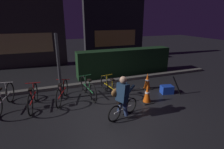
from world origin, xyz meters
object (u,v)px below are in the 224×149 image
Objects in this scene: parked_bike_leftmost at (4,99)px; parked_bike_center_left at (62,92)px; street_post at (59,68)px; blue_crate at (167,90)px; parked_bike_left_mid at (33,98)px; parked_bike_center_right at (88,88)px; parked_bike_right_mid at (110,87)px; closed_umbrella at (177,85)px; traffic_cone_near at (147,94)px; cyclist at (122,97)px; traffic_cone_far at (147,81)px.

parked_bike_leftmost is 1.15× the size of parked_bike_center_left.
street_post is 4.05m from blue_crate.
parked_bike_left_mid and parked_bike_center_right have the same top height.
street_post is 1.94m from parked_bike_right_mid.
street_post reaches higher than parked_bike_right_mid.
parked_bike_left_mid is at bearing 88.87° from parked_bike_center_right.
parked_bike_leftmost is 2.66m from parked_bike_center_right.
street_post is 1.41× the size of parked_bike_center_right.
closed_umbrella is (5.78, -1.00, 0.02)m from parked_bike_leftmost.
closed_umbrella reaches higher than parked_bike_center_left.
street_post is 1.49× the size of parked_bike_right_mid.
closed_umbrella is (1.34, 0.15, 0.08)m from traffic_cone_near.
parked_bike_right_mid is 1.81× the size of closed_umbrella.
parked_bike_center_left is 2.25m from cyclist.
traffic_cone_near is (2.70, -1.30, -0.84)m from street_post.
street_post is 1.41× the size of parked_bike_left_mid.
parked_bike_center_right is (2.66, -0.02, -0.02)m from parked_bike_leftmost.
parked_bike_center_left reaches higher than traffic_cone_near.
traffic_cone_far is at bearing -47.64° from closed_umbrella.
parked_bike_leftmost reaches higher than parked_bike_right_mid.
parked_bike_leftmost reaches higher than traffic_cone_near.
parked_bike_center_left is at bearing -8.67° from closed_umbrella.
parked_bike_left_mid is 5.00m from closed_umbrella.
street_post is at bearing -11.46° from closed_umbrella.
traffic_cone_far is 0.82m from blue_crate.
blue_crate is (1.11, 0.40, -0.16)m from traffic_cone_near.
traffic_cone_far is at bearing -4.27° from street_post.
parked_bike_right_mid is (0.80, -0.12, -0.02)m from parked_bike_center_right.
street_post is 0.85m from parked_bike_center_left.
parked_bike_left_mid is 4.75m from blue_crate.
parked_bike_center_left is (0.91, 0.14, -0.01)m from parked_bike_left_mid.
closed_umbrella is (2.52, 0.71, -0.24)m from cyclist.
traffic_cone_near is (3.60, -0.95, -0.04)m from parked_bike_left_mid.
cyclist is (1.51, -1.64, 0.30)m from parked_bike_center_left.
street_post is 3.12m from traffic_cone_near.
street_post is 1.91m from parked_bike_leftmost.
parked_bike_right_mid is 2.34× the size of traffic_cone_far.
traffic_cone_near is 1.44× the size of blue_crate.
parked_bike_center_left is 0.97× the size of parked_bike_right_mid.
traffic_cone_far is (5.07, -0.10, -0.04)m from parked_bike_leftmost.
street_post is 3.63× the size of traffic_cone_near.
street_post is 4.27m from closed_umbrella.
traffic_cone_near reaches higher than blue_crate.
parked_bike_center_right is 3.26m from closed_umbrella.
street_post reaches higher than traffic_cone_near.
street_post is at bearing -62.19° from parked_bike_left_mid.
blue_crate is at bearing -13.27° from street_post.
cyclist is at bearing -167.18° from parked_bike_center_right.
blue_crate is (2.08, -0.61, -0.18)m from parked_bike_right_mid.
parked_bike_center_right is at bearing -78.08° from parked_bike_left_mid.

